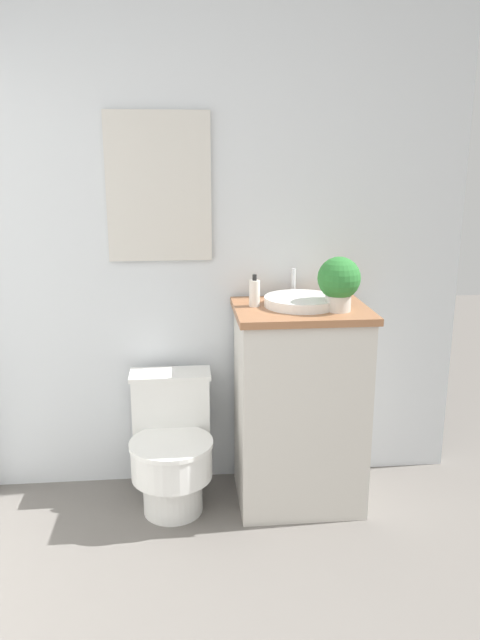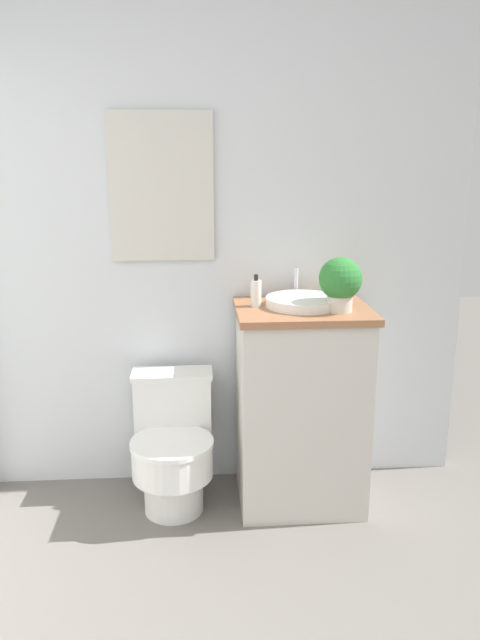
{
  "view_description": "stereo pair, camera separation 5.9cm",
  "coord_description": "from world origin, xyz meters",
  "views": [
    {
      "loc": [
        0.35,
        -0.54,
        1.52
      ],
      "look_at": [
        0.57,
        1.77,
        0.9
      ],
      "focal_mm": 35.0,
      "sensor_mm": 36.0,
      "label": 1
    },
    {
      "loc": [
        0.41,
        -0.55,
        1.52
      ],
      "look_at": [
        0.57,
        1.77,
        0.9
      ],
      "focal_mm": 35.0,
      "sensor_mm": 36.0,
      "label": 2
    }
  ],
  "objects": [
    {
      "name": "wall_back",
      "position": [
        0.0,
        2.24,
        1.25
      ],
      "size": [
        3.29,
        0.07,
        2.5
      ],
      "color": "silver",
      "rests_on": "ground_plane"
    },
    {
      "name": "vanity",
      "position": [
        0.86,
        1.97,
        0.45
      ],
      "size": [
        0.57,
        0.46,
        0.9
      ],
      "color": "beige",
      "rests_on": "ground_plane"
    },
    {
      "name": "potted_plant",
      "position": [
        0.99,
        1.9,
        1.02
      ],
      "size": [
        0.18,
        0.18,
        0.22
      ],
      "color": "beige",
      "rests_on": "vanity"
    },
    {
      "name": "sink",
      "position": [
        0.86,
        2.0,
        0.92
      ],
      "size": [
        0.31,
        0.35,
        0.13
      ],
      "color": "white",
      "rests_on": "vanity"
    },
    {
      "name": "soap_bottle",
      "position": [
        0.66,
        2.01,
        0.96
      ],
      "size": [
        0.05,
        0.05,
        0.14
      ],
      "color": "silver",
      "rests_on": "vanity"
    },
    {
      "name": "toilet",
      "position": [
        0.29,
        1.96,
        0.28
      ],
      "size": [
        0.36,
        0.47,
        0.58
      ],
      "color": "white",
      "rests_on": "ground_plane"
    }
  ]
}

